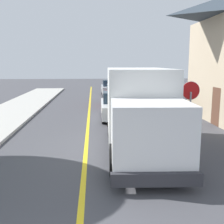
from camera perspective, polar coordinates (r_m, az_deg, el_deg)
centre_line_yellow at (r=13.78m, az=-5.09°, el=-4.33°), size 0.16×56.00×0.01m
box_truck at (r=10.81m, az=5.64°, el=1.24°), size 2.70×7.28×3.20m
parked_car_near at (r=17.15m, az=0.83°, el=1.21°), size 1.88×4.43×1.67m
parked_car_mid at (r=22.99m, az=1.05°, el=3.44°), size 1.82×4.41×1.67m
parked_car_far at (r=29.84m, az=-0.35°, el=4.93°), size 1.82×4.41×1.67m
parked_van_across at (r=20.05m, az=10.27°, el=2.32°), size 1.98×4.47×1.67m
stop_sign at (r=12.37m, az=15.83°, el=2.43°), size 0.80×0.10×2.65m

